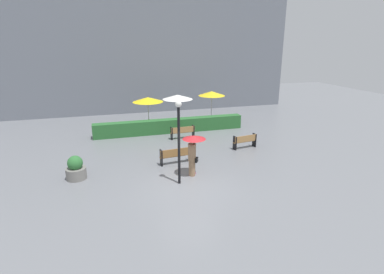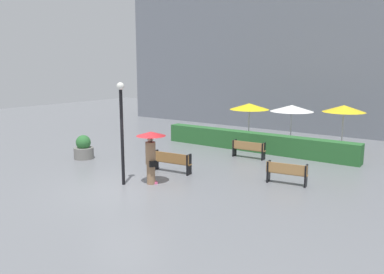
{
  "view_description": "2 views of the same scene",
  "coord_description": "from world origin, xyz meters",
  "px_view_note": "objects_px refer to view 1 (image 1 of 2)",
  "views": [
    {
      "loc": [
        -3.43,
        -12.16,
        6.22
      ],
      "look_at": [
        1.3,
        4.04,
        0.94
      ],
      "focal_mm": 28.53,
      "sensor_mm": 36.0,
      "label": 1
    },
    {
      "loc": [
        9.82,
        -9.65,
        4.4
      ],
      "look_at": [
        0.84,
        2.94,
        1.55
      ],
      "focal_mm": 36.04,
      "sensor_mm": 36.0,
      "label": 2
    }
  ],
  "objects_px": {
    "patio_umbrella_yellow": "(148,100)",
    "patio_umbrella_yellow_far": "(212,94)",
    "bench_back_row": "(183,131)",
    "planter_pot": "(76,169)",
    "patio_umbrella_white": "(178,97)",
    "bench_far_right": "(245,141)",
    "lamp_post": "(179,134)",
    "pedestrian_with_umbrella": "(193,149)",
    "bench_mid_center": "(176,155)"
  },
  "relations": [
    {
      "from": "patio_umbrella_yellow",
      "to": "patio_umbrella_yellow_far",
      "type": "bearing_deg",
      "value": 3.6
    },
    {
      "from": "bench_back_row",
      "to": "planter_pot",
      "type": "bearing_deg",
      "value": -143.86
    },
    {
      "from": "patio_umbrella_yellow",
      "to": "patio_umbrella_white",
      "type": "distance_m",
      "value": 2.41
    },
    {
      "from": "bench_far_right",
      "to": "bench_back_row",
      "type": "distance_m",
      "value": 4.33
    },
    {
      "from": "bench_back_row",
      "to": "patio_umbrella_white",
      "type": "bearing_deg",
      "value": 80.99
    },
    {
      "from": "lamp_post",
      "to": "pedestrian_with_umbrella",
      "type": "bearing_deg",
      "value": 37.19
    },
    {
      "from": "bench_far_right",
      "to": "lamp_post",
      "type": "relative_size",
      "value": 0.41
    },
    {
      "from": "bench_mid_center",
      "to": "patio_umbrella_yellow_far",
      "type": "distance_m",
      "value": 9.46
    },
    {
      "from": "pedestrian_with_umbrella",
      "to": "patio_umbrella_white",
      "type": "xyz_separation_m",
      "value": [
        1.64,
        9.77,
        0.75
      ]
    },
    {
      "from": "bench_mid_center",
      "to": "patio_umbrella_yellow_far",
      "type": "xyz_separation_m",
      "value": [
        4.82,
        7.94,
        1.79
      ]
    },
    {
      "from": "patio_umbrella_yellow_far",
      "to": "patio_umbrella_yellow",
      "type": "bearing_deg",
      "value": -176.4
    },
    {
      "from": "planter_pot",
      "to": "lamp_post",
      "type": "bearing_deg",
      "value": -22.03
    },
    {
      "from": "patio_umbrella_white",
      "to": "patio_umbrella_yellow_far",
      "type": "height_order",
      "value": "patio_umbrella_yellow_far"
    },
    {
      "from": "patio_umbrella_white",
      "to": "patio_umbrella_yellow_far",
      "type": "distance_m",
      "value": 2.77
    },
    {
      "from": "bench_back_row",
      "to": "patio_umbrella_white",
      "type": "relative_size",
      "value": 0.71
    },
    {
      "from": "bench_back_row",
      "to": "patio_umbrella_white",
      "type": "xyz_separation_m",
      "value": [
        0.61,
        3.86,
        1.65
      ]
    },
    {
      "from": "bench_mid_center",
      "to": "pedestrian_with_umbrella",
      "type": "relative_size",
      "value": 0.88
    },
    {
      "from": "bench_back_row",
      "to": "lamp_post",
      "type": "relative_size",
      "value": 0.43
    },
    {
      "from": "lamp_post",
      "to": "patio_umbrella_yellow",
      "type": "distance_m",
      "value": 9.98
    },
    {
      "from": "pedestrian_with_umbrella",
      "to": "patio_umbrella_yellow_far",
      "type": "xyz_separation_m",
      "value": [
        4.41,
        9.66,
        0.91
      ]
    },
    {
      "from": "patio_umbrella_yellow",
      "to": "patio_umbrella_yellow_far",
      "type": "distance_m",
      "value": 5.15
    },
    {
      "from": "bench_far_right",
      "to": "patio_umbrella_yellow_far",
      "type": "relative_size",
      "value": 0.63
    },
    {
      "from": "patio_umbrella_yellow",
      "to": "patio_umbrella_white",
      "type": "relative_size",
      "value": 0.98
    },
    {
      "from": "bench_far_right",
      "to": "bench_back_row",
      "type": "bearing_deg",
      "value": 136.57
    },
    {
      "from": "planter_pot",
      "to": "lamp_post",
      "type": "height_order",
      "value": "lamp_post"
    },
    {
      "from": "bench_mid_center",
      "to": "pedestrian_with_umbrella",
      "type": "distance_m",
      "value": 1.98
    },
    {
      "from": "bench_mid_center",
      "to": "patio_umbrella_yellow",
      "type": "bearing_deg",
      "value": 92.41
    },
    {
      "from": "bench_far_right",
      "to": "bench_back_row",
      "type": "relative_size",
      "value": 0.94
    },
    {
      "from": "bench_far_right",
      "to": "bench_mid_center",
      "type": "bearing_deg",
      "value": -165.17
    },
    {
      "from": "bench_far_right",
      "to": "planter_pot",
      "type": "relative_size",
      "value": 1.36
    },
    {
      "from": "planter_pot",
      "to": "patio_umbrella_yellow",
      "type": "height_order",
      "value": "patio_umbrella_yellow"
    },
    {
      "from": "patio_umbrella_yellow",
      "to": "patio_umbrella_white",
      "type": "xyz_separation_m",
      "value": [
        2.37,
        0.43,
        0.01
      ]
    },
    {
      "from": "bench_mid_center",
      "to": "lamp_post",
      "type": "xyz_separation_m",
      "value": [
        -0.43,
        -2.36,
        1.85
      ]
    },
    {
      "from": "patio_umbrella_white",
      "to": "patio_umbrella_yellow",
      "type": "bearing_deg",
      "value": -169.71
    },
    {
      "from": "planter_pot",
      "to": "patio_umbrella_yellow_far",
      "type": "bearing_deg",
      "value": 40.74
    },
    {
      "from": "bench_far_right",
      "to": "patio_umbrella_yellow",
      "type": "bearing_deg",
      "value": 127.42
    },
    {
      "from": "patio_umbrella_yellow",
      "to": "patio_umbrella_white",
      "type": "bearing_deg",
      "value": 10.29
    },
    {
      "from": "bench_far_right",
      "to": "bench_mid_center",
      "type": "height_order",
      "value": "bench_mid_center"
    },
    {
      "from": "patio_umbrella_white",
      "to": "bench_far_right",
      "type": "bearing_deg",
      "value": -69.69
    },
    {
      "from": "bench_mid_center",
      "to": "patio_umbrella_white",
      "type": "bearing_deg",
      "value": 75.71
    },
    {
      "from": "bench_mid_center",
      "to": "patio_umbrella_yellow_far",
      "type": "height_order",
      "value": "patio_umbrella_yellow_far"
    },
    {
      "from": "pedestrian_with_umbrella",
      "to": "lamp_post",
      "type": "height_order",
      "value": "lamp_post"
    },
    {
      "from": "bench_mid_center",
      "to": "pedestrian_with_umbrella",
      "type": "xyz_separation_m",
      "value": [
        0.41,
        -1.73,
        0.87
      ]
    },
    {
      "from": "patio_umbrella_yellow",
      "to": "lamp_post",
      "type": "bearing_deg",
      "value": -90.63
    },
    {
      "from": "planter_pot",
      "to": "patio_umbrella_white",
      "type": "relative_size",
      "value": 0.49
    },
    {
      "from": "patio_umbrella_white",
      "to": "patio_umbrella_yellow_far",
      "type": "relative_size",
      "value": 0.95
    },
    {
      "from": "lamp_post",
      "to": "patio_umbrella_yellow",
      "type": "height_order",
      "value": "lamp_post"
    },
    {
      "from": "patio_umbrella_yellow_far",
      "to": "lamp_post",
      "type": "bearing_deg",
      "value": -117.0
    },
    {
      "from": "patio_umbrella_yellow",
      "to": "patio_umbrella_yellow_far",
      "type": "height_order",
      "value": "patio_umbrella_yellow_far"
    },
    {
      "from": "patio_umbrella_white",
      "to": "patio_umbrella_yellow_far",
      "type": "bearing_deg",
      "value": -2.2
    }
  ]
}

